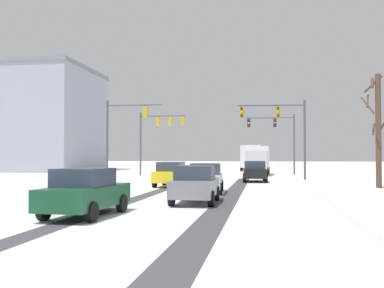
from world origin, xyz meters
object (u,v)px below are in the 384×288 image
(traffic_signal_near_left, at_px, (122,127))
(car_yellow_cab_second, at_px, (171,174))
(traffic_signal_far_right, at_px, (278,132))
(traffic_signal_far_left, at_px, (158,129))
(box_truck_delivery, at_px, (258,159))
(car_dark_green_fifth, at_px, (85,192))
(bare_tree_sidewalk_mid, at_px, (378,127))
(car_white_third, at_px, (206,178))
(car_black_lead, at_px, (255,171))
(traffic_signal_near_right, at_px, (281,124))
(car_grey_fourth, at_px, (195,184))
(bus_oncoming, at_px, (251,156))

(traffic_signal_near_left, height_order, car_yellow_cab_second, traffic_signal_near_left)
(traffic_signal_far_right, bearing_deg, traffic_signal_far_left, -161.82)
(traffic_signal_far_left, relative_size, box_truck_delivery, 0.87)
(box_truck_delivery, bearing_deg, car_dark_green_fifth, -99.31)
(traffic_signal_near_left, relative_size, car_dark_green_fifth, 1.55)
(traffic_signal_far_left, relative_size, bare_tree_sidewalk_mid, 0.90)
(traffic_signal_near_left, bearing_deg, car_white_third, -51.54)
(car_dark_green_fifth, xyz_separation_m, bare_tree_sidewalk_mid, (13.09, 15.14, 3.04))
(car_white_third, relative_size, bare_tree_sidewalk_mid, 0.58)
(car_white_third, bearing_deg, traffic_signal_near_left, 128.46)
(car_black_lead, distance_m, car_yellow_cab_second, 8.16)
(traffic_signal_near_right, height_order, car_black_lead, traffic_signal_near_right)
(car_grey_fourth, relative_size, box_truck_delivery, 0.55)
(car_yellow_cab_second, relative_size, bare_tree_sidewalk_mid, 0.57)
(car_white_third, relative_size, bus_oncoming, 0.38)
(car_dark_green_fifth, bearing_deg, bus_oncoming, 84.80)
(car_dark_green_fifth, bearing_deg, box_truck_delivery, 80.69)
(car_black_lead, xyz_separation_m, car_grey_fourth, (-2.25, -16.19, 0.00))
(traffic_signal_far_right, height_order, car_dark_green_fifth, traffic_signal_far_right)
(traffic_signal_near_right, distance_m, car_yellow_cab_second, 11.20)
(traffic_signal_near_right, relative_size, box_truck_delivery, 0.87)
(traffic_signal_far_left, xyz_separation_m, box_truck_delivery, (10.08, 2.98, -3.11))
(car_yellow_cab_second, relative_size, car_white_third, 0.99)
(bare_tree_sidewalk_mid, bearing_deg, traffic_signal_near_left, 164.43)
(car_grey_fourth, xyz_separation_m, car_dark_green_fifth, (-3.05, -4.70, 0.00))
(car_grey_fourth, bearing_deg, bus_oncoming, 88.26)
(car_grey_fourth, height_order, car_dark_green_fifth, same)
(traffic_signal_near_left, xyz_separation_m, car_yellow_cab_second, (5.23, -5.50, -3.52))
(car_black_lead, height_order, car_yellow_cab_second, same)
(traffic_signal_near_left, bearing_deg, box_truck_delivery, 50.23)
(traffic_signal_near_right, bearing_deg, traffic_signal_far_left, 146.27)
(traffic_signal_far_right, relative_size, bus_oncoming, 0.59)
(car_white_third, height_order, car_dark_green_fifth, same)
(car_white_third, distance_m, car_grey_fourth, 5.32)
(car_yellow_cab_second, relative_size, box_truck_delivery, 0.55)
(car_white_third, distance_m, box_truck_delivery, 23.33)
(traffic_signal_near_right, xyz_separation_m, car_yellow_cab_second, (-7.51, -7.38, -3.80))
(traffic_signal_near_right, relative_size, car_black_lead, 1.55)
(traffic_signal_near_right, xyz_separation_m, car_white_third, (-4.59, -12.13, -3.80))
(car_yellow_cab_second, bearing_deg, traffic_signal_far_left, 106.45)
(traffic_signal_near_left, bearing_deg, car_grey_fourth, -61.77)
(car_black_lead, relative_size, bus_oncoming, 0.38)
(traffic_signal_far_left, distance_m, traffic_signal_near_right, 14.52)
(car_dark_green_fifth, height_order, bus_oncoming, bus_oncoming)
(traffic_signal_near_left, distance_m, traffic_signal_far_right, 18.94)
(car_yellow_cab_second, height_order, car_dark_green_fifth, same)
(traffic_signal_near_left, distance_m, car_yellow_cab_second, 8.37)
(car_black_lead, distance_m, car_white_third, 11.15)
(traffic_signal_far_left, distance_m, box_truck_delivery, 10.96)
(car_grey_fourth, bearing_deg, box_truck_delivery, 85.20)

